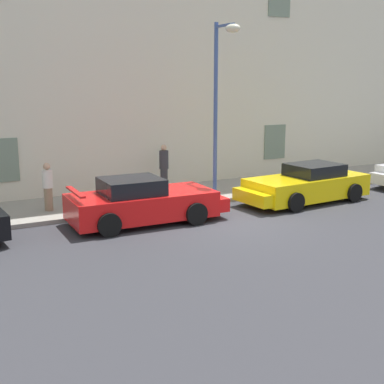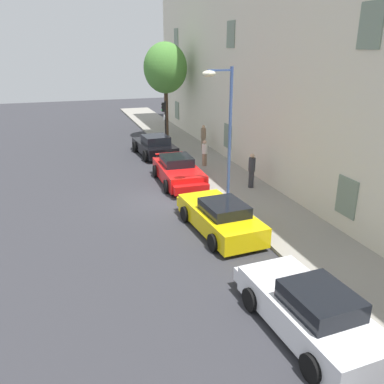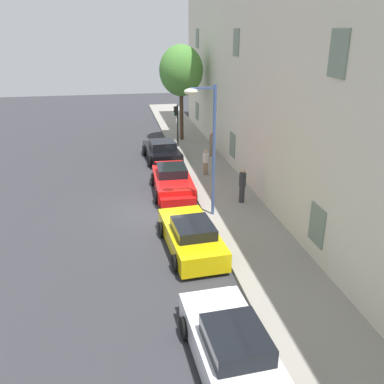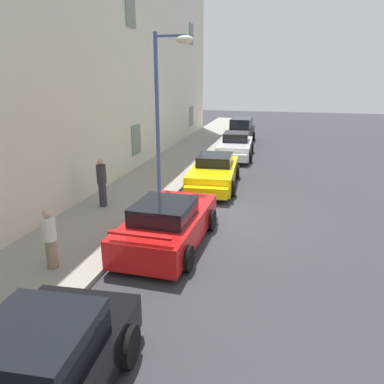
# 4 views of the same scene
# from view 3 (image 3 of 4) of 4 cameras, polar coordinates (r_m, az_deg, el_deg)

# --- Properties ---
(ground_plane) EXTENTS (80.00, 80.00, 0.00)m
(ground_plane) POSITION_cam_3_polar(r_m,az_deg,el_deg) (20.29, -5.34, -2.82)
(ground_plane) COLOR #333338
(sidewalk) EXTENTS (60.00, 3.24, 0.14)m
(sidewalk) POSITION_cam_3_polar(r_m,az_deg,el_deg) (20.94, 5.56, -1.82)
(sidewalk) COLOR gray
(sidewalk) RESTS_ON ground
(building_facade) EXTENTS (43.29, 4.57, 13.21)m
(building_facade) POSITION_cam_3_polar(r_m,az_deg,el_deg) (20.63, 16.46, 15.95)
(building_facade) COLOR beige
(building_facade) RESTS_ON ground
(sportscar_red_lead) EXTENTS (4.79, 2.48, 1.40)m
(sportscar_red_lead) POSITION_cam_3_polar(r_m,az_deg,el_deg) (28.38, -4.24, 5.77)
(sportscar_red_lead) COLOR black
(sportscar_red_lead) RESTS_ON ground
(sportscar_yellow_flank) EXTENTS (4.85, 2.25, 1.41)m
(sportscar_yellow_flank) POSITION_cam_3_polar(r_m,az_deg,el_deg) (22.26, -2.65, 1.25)
(sportscar_yellow_flank) COLOR red
(sportscar_yellow_flank) RESTS_ON ground
(sportscar_white_middle) EXTENTS (5.06, 2.33, 1.34)m
(sportscar_white_middle) POSITION_cam_3_polar(r_m,az_deg,el_deg) (16.82, -0.27, -5.90)
(sportscar_white_middle) COLOR yellow
(sportscar_white_middle) RESTS_ON ground
(sportscar_tail_end) EXTENTS (4.89, 2.26, 1.43)m
(sportscar_tail_end) POSITION_cam_3_polar(r_m,az_deg,el_deg) (11.65, 5.18, -20.24)
(sportscar_tail_end) COLOR white
(sportscar_tail_end) RESTS_ON ground
(tree_near_kerb) EXTENTS (3.31, 3.31, 7.20)m
(tree_near_kerb) POSITION_cam_3_polar(r_m,az_deg,el_deg) (32.40, -1.52, 16.43)
(tree_near_kerb) COLOR #473323
(tree_near_kerb) RESTS_ON sidewalk
(traffic_light) EXTENTS (0.44, 0.36, 3.12)m
(traffic_light) POSITION_cam_3_polar(r_m,az_deg,el_deg) (30.67, -2.16, 10.17)
(traffic_light) COLOR black
(traffic_light) RESTS_ON sidewalk
(street_lamp) EXTENTS (0.44, 1.42, 6.06)m
(street_lamp) POSITION_cam_3_polar(r_m,az_deg,el_deg) (18.28, 1.86, 8.72)
(street_lamp) COLOR #3F5999
(street_lamp) RESTS_ON sidewalk
(pedestrian_admiring) EXTENTS (0.41, 0.41, 1.75)m
(pedestrian_admiring) POSITION_cam_3_polar(r_m,az_deg,el_deg) (28.52, 2.78, 6.73)
(pedestrian_admiring) COLOR #8C7259
(pedestrian_admiring) RESTS_ON sidewalk
(pedestrian_strolling) EXTENTS (0.36, 0.36, 1.79)m
(pedestrian_strolling) POSITION_cam_3_polar(r_m,az_deg,el_deg) (20.85, 6.98, 0.96)
(pedestrian_strolling) COLOR #333338
(pedestrian_strolling) RESTS_ON sidewalk
(pedestrian_bystander) EXTENTS (0.46, 0.46, 1.57)m
(pedestrian_bystander) POSITION_cam_3_polar(r_m,az_deg,el_deg) (24.83, 1.90, 4.23)
(pedestrian_bystander) COLOR #8C7259
(pedestrian_bystander) RESTS_ON sidewalk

